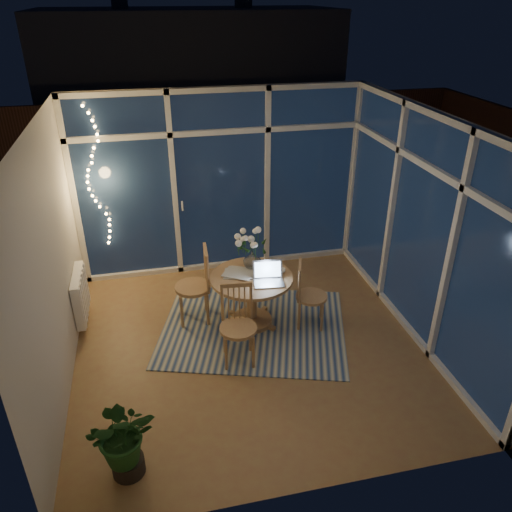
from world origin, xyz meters
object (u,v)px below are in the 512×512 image
chair_right (312,295)px  dining_table (252,300)px  laptop (269,274)px  flower_vase (252,260)px  chair_front (238,327)px  potted_plant (124,441)px  chair_left (193,285)px

chair_right → dining_table: bearing=93.3°
laptop → flower_vase: bearing=112.2°
chair_front → laptop: size_ratio=2.69×
chair_right → laptop: size_ratio=2.49×
chair_front → laptop: (0.46, 0.47, 0.33)m
potted_plant → chair_left: bearing=69.2°
chair_right → chair_front: (-0.99, -0.48, 0.03)m
chair_left → laptop: (0.85, -0.43, 0.30)m
dining_table → flower_vase: 0.49m
flower_vase → dining_table: bearing=-104.4°
chair_front → laptop: chair_front is taller
chair_front → potted_plant: (-1.20, -1.23, -0.09)m
chair_left → chair_right: bearing=76.0°
chair_front → potted_plant: 1.73m
laptop → flower_vase: 0.42m
chair_left → potted_plant: chair_left is taller
chair_right → potted_plant: 2.79m
laptop → flower_vase: size_ratio=1.65×
chair_right → laptop: laptop is taller
chair_front → potted_plant: chair_front is taller
chair_left → potted_plant: 2.29m
chair_right → flower_vase: (-0.65, 0.39, 0.35)m
dining_table → potted_plant: size_ratio=1.30×
laptop → flower_vase: (-0.11, 0.40, -0.02)m
dining_table → laptop: size_ratio=2.84×
chair_left → laptop: 1.00m
dining_table → laptop: (0.16, -0.19, 0.46)m
potted_plant → dining_table: bearing=51.7°
dining_table → chair_front: 0.74m
dining_table → laptop: laptop is taller
dining_table → chair_right: size_ratio=1.14×
dining_table → chair_front: (-0.29, -0.67, 0.13)m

